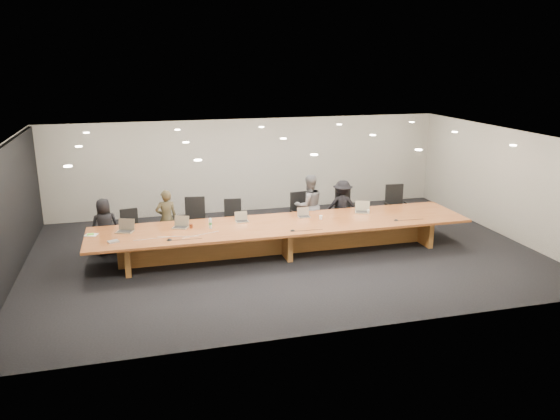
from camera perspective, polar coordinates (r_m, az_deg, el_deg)
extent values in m
plane|color=black|center=(13.18, 0.34, -4.53)|extent=(12.00, 12.00, 0.00)
cube|color=beige|center=(16.56, -3.33, 4.68)|extent=(12.00, 0.02, 2.80)
cube|color=black|center=(12.62, -26.64, -0.62)|extent=(0.08, 7.84, 2.74)
cube|color=brown|center=(12.95, 0.34, -1.54)|extent=(9.00, 1.80, 0.06)
cube|color=brown|center=(13.06, 0.34, -3.11)|extent=(7.65, 0.15, 0.69)
cube|color=brown|center=(12.65, -15.64, -4.36)|extent=(0.12, 1.26, 0.69)
cube|color=brown|center=(13.06, 0.34, -3.11)|extent=(0.12, 1.26, 0.69)
cube|color=brown|center=(14.39, 14.30, -1.82)|extent=(0.12, 1.26, 0.69)
imported|color=black|center=(13.65, -17.83, -1.60)|extent=(0.74, 0.58, 1.35)
imported|color=#352F1D|center=(13.73, -11.77, -0.87)|extent=(0.54, 0.37, 1.44)
imported|color=#525255|center=(14.27, 3.04, 0.47)|extent=(0.85, 0.69, 1.63)
imported|color=black|center=(14.72, 6.53, 0.42)|extent=(1.03, 0.81, 1.41)
cylinder|color=silver|center=(12.64, -7.29, -1.41)|extent=(0.09, 0.09, 0.23)
cylinder|color=maroon|center=(12.74, -9.27, -1.66)|extent=(0.09, 0.09, 0.10)
cone|color=silver|center=(13.29, 4.29, -0.78)|extent=(0.09, 0.09, 0.10)
cone|color=silver|center=(13.96, 9.21, -0.15)|extent=(0.08, 0.08, 0.09)
cube|color=white|center=(12.79, -19.13, -2.48)|extent=(0.30, 0.27, 0.02)
cube|color=#6DD238|center=(12.78, -19.20, -2.41)|extent=(0.16, 0.10, 0.02)
cube|color=#B3B3B8|center=(12.16, -17.03, -3.17)|extent=(0.26, 0.23, 0.03)
cone|color=black|center=(12.00, -11.49, -3.04)|extent=(0.15, 0.15, 0.03)
cone|color=black|center=(12.38, 1.33, -2.13)|extent=(0.16, 0.16, 0.03)
cone|color=black|center=(13.47, 12.04, -1.01)|extent=(0.12, 0.12, 0.03)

